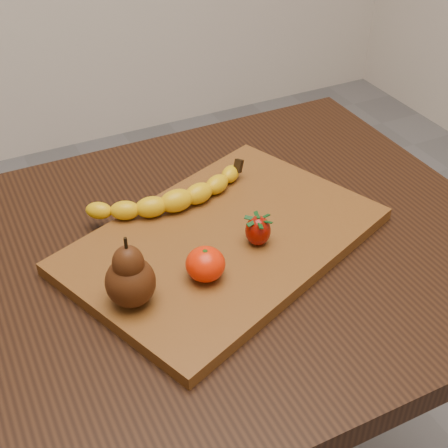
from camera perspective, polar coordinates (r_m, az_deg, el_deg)
name	(u,v)px	position (r m, az deg, el deg)	size (l,w,h in m)	color
table	(181,306)	(0.98, -3.93, -7.49)	(1.00, 0.70, 0.76)	black
cutting_board	(224,240)	(0.93, 0.00, -1.48)	(0.45, 0.30, 0.02)	brown
banana	(176,201)	(0.96, -4.39, 2.14)	(0.23, 0.06, 0.04)	yellow
pear	(129,271)	(0.79, -8.67, -4.28)	(0.07, 0.07, 0.10)	#431F0A
mandarin	(205,264)	(0.83, -1.71, -3.68)	(0.05, 0.05, 0.05)	#F02502
strawberry	(258,230)	(0.89, 3.13, -0.52)	(0.04, 0.04, 0.05)	#860D03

